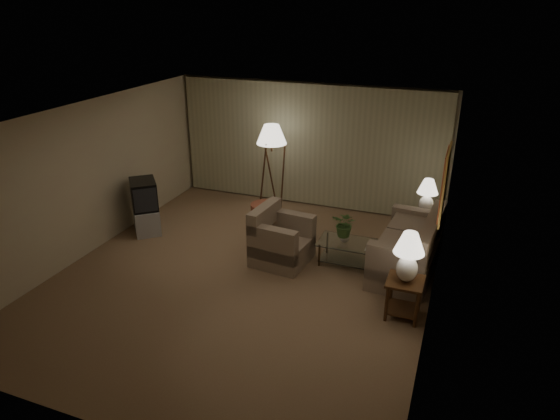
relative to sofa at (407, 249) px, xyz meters
The scene contains 16 objects.
ground 2.77m from the sofa, 156.07° to the right, with size 7.00×7.00×0.00m, color brown.
room_shell 2.84m from the sofa, behind, with size 6.04×7.02×2.72m.
sofa is the anchor object (origin of this frame).
armchair 2.12m from the sofa, 168.14° to the right, with size 1.12×1.08×0.79m.
side_table_near 1.36m from the sofa, 83.66° to the right, with size 0.52×0.52×0.60m.
side_table_far 1.26m from the sofa, 83.16° to the left, with size 0.54×0.45×0.60m.
table_lamp_near 1.50m from the sofa, 83.66° to the right, with size 0.44×0.44×0.75m.
table_lamp_far 1.39m from the sofa, 83.16° to the left, with size 0.39×0.39×0.66m.
coffee_table 0.92m from the sofa, behind, with size 1.18×0.64×0.41m.
tv_cabinet 5.06m from the sofa, behind, with size 0.84×0.88×0.50m, color #A3A3A5.
crt_tv 5.07m from the sofa, behind, with size 0.78×0.81×0.56m, color black.
floor_lamp 3.49m from the sofa, 152.99° to the left, with size 0.63×0.63×1.93m.
ottoman 3.25m from the sofa, 160.49° to the left, with size 0.55×0.55×0.37m, color brown.
vase 1.06m from the sofa, behind, with size 0.15×0.15×0.16m, color silver.
flowers 1.13m from the sofa, behind, with size 0.42×0.37×0.47m, color #416B2F.
book 0.68m from the sofa, 162.94° to the right, with size 0.17×0.24×0.02m, color olive.
Camera 1 is at (3.17, -6.62, 4.32)m, focal length 32.00 mm.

